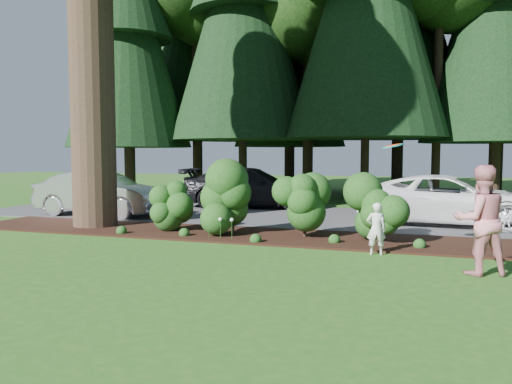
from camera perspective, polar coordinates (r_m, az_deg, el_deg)
ground at (r=9.98m, az=-7.71°, el=-7.86°), size 80.00×80.00×0.00m
mulch_bed at (r=12.93m, az=-1.43°, el=-4.90°), size 16.00×2.50×0.05m
driveway at (r=16.96m, az=3.36°, el=-2.73°), size 22.00×6.00×0.03m
shrub_row at (r=12.49m, az=1.73°, el=-1.61°), size 6.53×1.60×1.61m
lily_cluster at (r=12.18m, az=-4.10°, el=-3.25°), size 0.69×0.09×0.57m
tree_wall at (r=26.53m, az=9.22°, el=20.50°), size 25.66×12.15×17.09m
car_silver_wagon at (r=17.69m, az=-17.30°, el=-0.17°), size 4.49×1.57×1.48m
car_white_suv at (r=15.76m, az=21.05°, el=-0.84°), size 5.40×2.78×1.46m
car_dark_suv at (r=19.54m, az=-0.58°, el=0.55°), size 5.61×2.91×1.55m
child at (r=10.73m, az=13.58°, el=-4.10°), size 0.44×0.33×1.10m
adult at (r=9.53m, az=24.27°, el=-2.94°), size 1.11×0.98×1.92m
frisbee at (r=10.64m, az=15.40°, el=5.12°), size 0.46×0.45×0.14m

